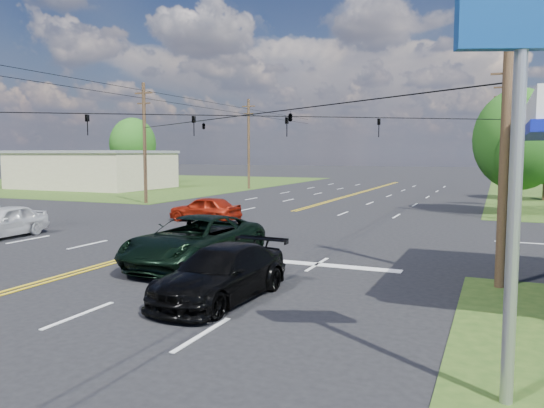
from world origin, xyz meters
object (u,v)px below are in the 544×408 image
at_px(pole_se, 506,121).
at_px(suv_black, 221,273).
at_px(tree_far_l, 133,144).
at_px(retail_nw, 93,171).
at_px(pole_left_far, 249,143).
at_px(polesign_se, 520,83).
at_px(pickup_dkgreen, 195,241).
at_px(pole_right_far, 501,141).
at_px(pole_ne, 502,138).
at_px(pole_nw, 145,142).
at_px(pickup_white, 3,222).
at_px(tree_right_a, 519,140).

bearing_deg(pole_se, suv_black, -148.19).
bearing_deg(tree_far_l, retail_nw, -78.69).
relative_size(pole_left_far, polesign_se, 1.51).
bearing_deg(suv_black, tree_far_l, 134.09).
bearing_deg(pickup_dkgreen, suv_black, -47.83).
bearing_deg(pole_right_far, pole_ne, -90.00).
bearing_deg(retail_nw, polesign_se, -42.07).
height_order(pole_right_far, polesign_se, pole_right_far).
xyz_separation_m(retail_nw, pickup_dkgreen, (33.00, -31.76, -1.12)).
xyz_separation_m(pole_se, pole_left_far, (-26.00, 37.00, 0.25)).
distance_m(pole_nw, pole_right_far, 32.20).
bearing_deg(pole_right_far, suv_black, -99.59).
relative_size(suv_black, pickup_white, 1.11).
relative_size(pole_left_far, suv_black, 2.00).
xyz_separation_m(retail_nw, pole_se, (43.00, -31.00, 2.92)).
relative_size(retail_nw, suv_black, 3.20).
xyz_separation_m(pole_nw, polesign_se, (26.10, -25.91, 0.12)).
relative_size(tree_right_a, pickup_white, 1.81).
bearing_deg(pole_right_far, tree_right_a, -86.42).
bearing_deg(tree_right_a, polesign_se, -91.78).
bearing_deg(retail_nw, pole_nw, -37.41).
bearing_deg(polesign_se, pickup_white, 157.69).
distance_m(tree_far_l, pickup_white, 46.55).
distance_m(pickup_white, polesign_se, 23.85).
distance_m(pole_ne, tree_right_a, 3.16).
xyz_separation_m(pole_left_far, pickup_dkgreen, (16.00, -37.76, -4.29)).
distance_m(pole_se, pickup_dkgreen, 10.81).
distance_m(pole_left_far, tree_far_l, 19.42).
height_order(pole_se, pole_nw, same).
bearing_deg(pickup_dkgreen, pole_nw, 132.46).
height_order(pickup_dkgreen, polesign_se, polesign_se).
distance_m(retail_nw, pole_right_far, 43.53).
bearing_deg(pickup_dkgreen, pole_left_far, 114.97).
bearing_deg(pole_right_far, retail_nw, -172.06).
bearing_deg(pole_left_far, pole_right_far, 0.00).
bearing_deg(pole_right_far, pickup_white, -120.97).
height_order(tree_right_a, pickup_white, tree_right_a).
bearing_deg(retail_nw, tree_far_l, 101.31).
height_order(pole_left_far, pole_right_far, same).
bearing_deg(suv_black, pickup_white, 164.06).
relative_size(pole_se, pole_nw, 1.00).
bearing_deg(pole_left_far, polesign_se, -59.83).
relative_size(pole_left_far, tree_far_l, 1.15).
relative_size(pole_nw, pole_right_far, 0.95).
bearing_deg(pole_nw, pickup_dkgreen, -49.54).
relative_size(pole_nw, polesign_se, 1.44).
xyz_separation_m(pole_ne, tree_right_a, (1.00, 3.00, -0.05)).
bearing_deg(pole_right_far, polesign_se, -89.87).
relative_size(suv_black, polesign_se, 0.76).
bearing_deg(pole_ne, polesign_se, -89.78).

